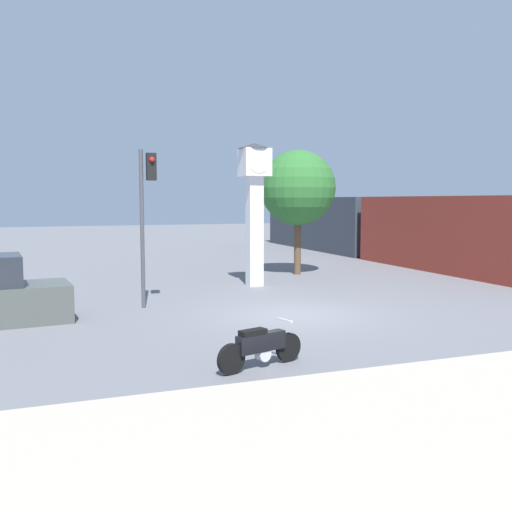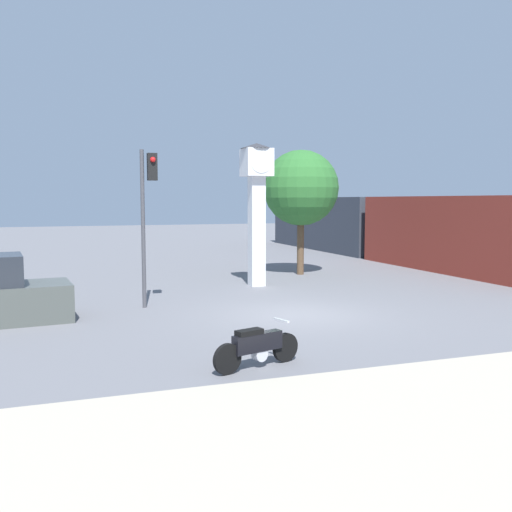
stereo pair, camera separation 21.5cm
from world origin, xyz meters
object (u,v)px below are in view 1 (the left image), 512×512
freight_train (380,228)px  motorcycle (261,346)px  traffic_light (146,200)px  street_tree (298,188)px  clock_tower (254,193)px

freight_train → motorcycle: bearing=-128.4°
traffic_light → freight_train: bearing=35.2°
freight_train → traffic_light: size_ratio=5.51×
street_tree → clock_tower: bearing=-139.7°
motorcycle → freight_train: (13.71, 17.30, 1.28)m
motorcycle → traffic_light: size_ratio=0.41×
motorcycle → clock_tower: size_ratio=0.36×
clock_tower → traffic_light: size_ratio=1.13×
clock_tower → freight_train: bearing=35.7°
traffic_light → street_tree: 9.26m
clock_tower → freight_train: 12.62m
clock_tower → traffic_light: clock_tower is taller
traffic_light → street_tree: bearing=36.5°
motorcycle → clock_tower: (3.57, 10.00, 3.07)m
freight_train → clock_tower: bearing=-144.3°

